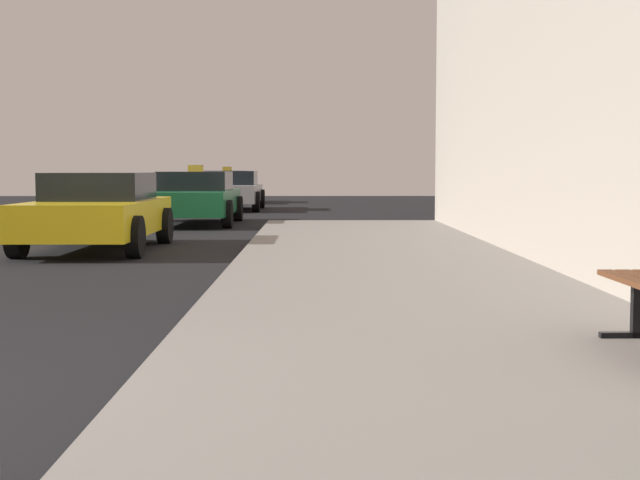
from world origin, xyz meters
name	(u,v)px	position (x,y,z in m)	size (l,w,h in m)	color
sidewalk	(492,402)	(4.00, 0.00, 0.07)	(4.00, 32.00, 0.15)	gray
car_yellow	(98,211)	(-0.50, 10.02, 0.65)	(1.97, 4.22, 1.27)	yellow
car_green	(195,197)	(0.18, 16.95, 0.65)	(2.06, 4.54, 1.43)	#196638
car_silver	(231,190)	(0.35, 24.55, 0.65)	(2.04, 4.31, 1.27)	#B7B7BF
car_blue	(227,186)	(-0.42, 31.13, 0.65)	(2.02, 4.09, 1.43)	#233899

